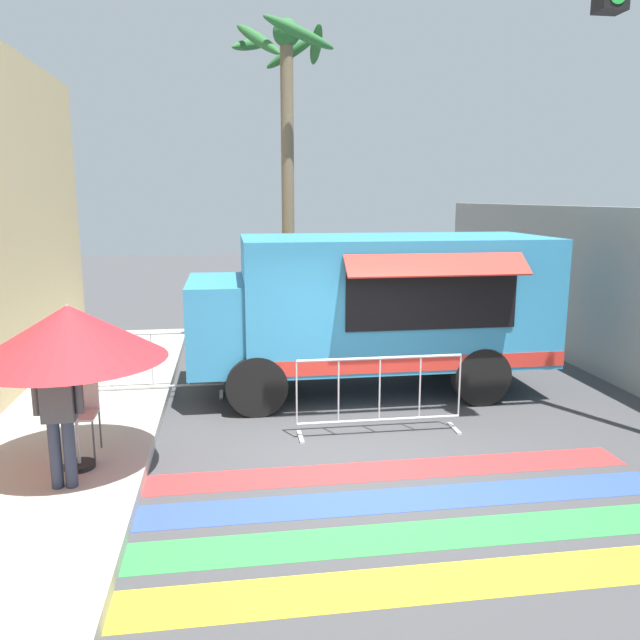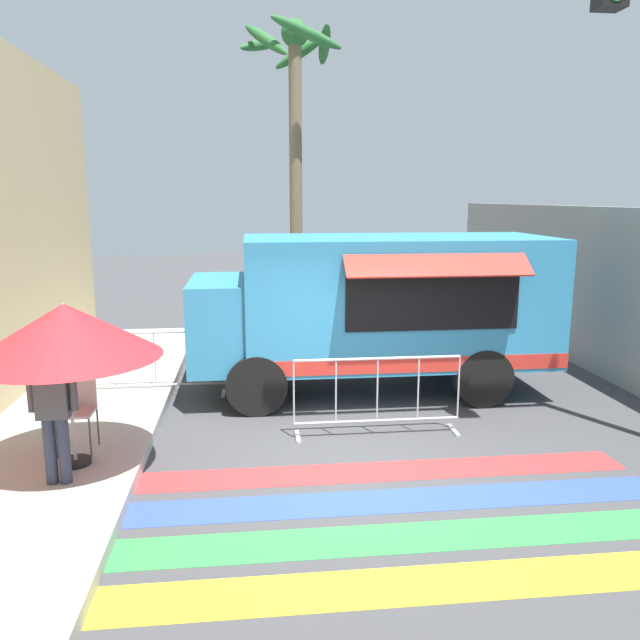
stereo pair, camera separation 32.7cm
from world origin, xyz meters
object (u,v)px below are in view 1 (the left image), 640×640
vendor_person (59,407)px  barricade_side (152,366)px  patio_umbrella (69,333)px  barricade_front (379,395)px  folding_chair (80,405)px  palm_tree (285,113)px  food_truck (367,304)px

vendor_person → barricade_side: (0.55, 3.53, -0.52)m
patio_umbrella → barricade_front: size_ratio=0.92×
barricade_front → barricade_side: (-3.35, 2.09, -0.00)m
patio_umbrella → barricade_front: bearing=13.9°
folding_chair → barricade_front: (3.93, 0.47, -0.21)m
folding_chair → barricade_front: 3.96m
patio_umbrella → vendor_person: patio_umbrella is taller
patio_umbrella → barricade_front: patio_umbrella is taller
barricade_side → palm_tree: palm_tree is taller
food_truck → folding_chair: 4.95m
folding_chair → vendor_person: 1.03m
food_truck → vendor_person: (-4.17, -3.50, -0.43)m
barricade_front → palm_tree: size_ratio=0.33×
food_truck → patio_umbrella: (-4.12, -3.01, 0.27)m
food_truck → barricade_front: bearing=-97.2°
barricade_front → barricade_side: same height
folding_chair → vendor_person: vendor_person is taller
patio_umbrella → palm_tree: palm_tree is taller
food_truck → patio_umbrella: size_ratio=2.77×
folding_chair → barricade_front: bearing=23.8°
vendor_person → barricade_front: bearing=35.0°
patio_umbrella → vendor_person: bearing=-95.4°
food_truck → vendor_person: bearing=-140.0°
vendor_person → barricade_front: size_ratio=0.69×
food_truck → palm_tree: size_ratio=0.84×
food_truck → barricade_side: size_ratio=2.55×
vendor_person → palm_tree: palm_tree is taller
food_truck → barricade_side: bearing=179.6°
barricade_front → palm_tree: bearing=96.3°
patio_umbrella → vendor_person: (-0.05, -0.49, -0.71)m
patio_umbrella → barricade_side: (0.51, 3.04, -1.23)m
barricade_side → barricade_front: bearing=-31.9°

